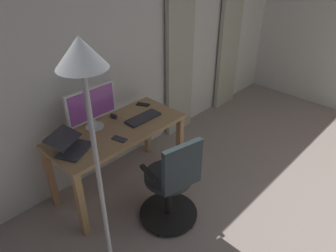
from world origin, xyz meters
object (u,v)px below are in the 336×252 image
object	(u,v)px
laptop	(70,145)
computer_mouse	(114,116)
cell_phone_by_monitor	(119,139)
floor_lamp	(90,115)
office_chair	(172,185)
cell_phone_face_up	(143,104)
desk	(118,138)
computer_keyboard	(143,118)
computer_monitor	(91,106)

from	to	relation	value
laptop	computer_mouse	world-z (taller)	laptop
cell_phone_by_monitor	floor_lamp	size ratio (longest dim) A/B	0.07
office_chair	laptop	size ratio (longest dim) A/B	2.38
office_chair	laptop	bearing A→B (deg)	137.22
office_chair	cell_phone_face_up	distance (m)	1.08
office_chair	cell_phone_face_up	world-z (taller)	office_chair
cell_phone_by_monitor	laptop	bearing A→B (deg)	-38.81
desk	office_chair	bearing A→B (deg)	91.77
computer_keyboard	computer_mouse	world-z (taller)	computer_mouse
office_chair	floor_lamp	world-z (taller)	floor_lamp
cell_phone_face_up	cell_phone_by_monitor	size ratio (longest dim) A/B	1.00
cell_phone_face_up	floor_lamp	world-z (taller)	floor_lamp
office_chair	computer_keyboard	bearing A→B (deg)	79.06
computer_keyboard	computer_mouse	xyz separation A→B (m)	(0.19, -0.24, 0.01)
cell_phone_face_up	computer_mouse	bearing A→B (deg)	-26.92
laptop	cell_phone_by_monitor	bearing A→B (deg)	130.81
office_chair	floor_lamp	distance (m)	1.35
laptop	cell_phone_face_up	size ratio (longest dim) A/B	2.79
cell_phone_face_up	computer_keyboard	bearing A→B (deg)	22.89
computer_keyboard	floor_lamp	distance (m)	1.55
computer_monitor	floor_lamp	world-z (taller)	floor_lamp
computer_monitor	computer_keyboard	xyz separation A→B (m)	(-0.44, 0.23, -0.22)
computer_monitor	laptop	world-z (taller)	computer_monitor
laptop	floor_lamp	bearing A→B (deg)	47.19
laptop	computer_mouse	size ratio (longest dim) A/B	4.02
computer_monitor	floor_lamp	distance (m)	1.34
office_chair	floor_lamp	bearing A→B (deg)	-159.43
computer_monitor	cell_phone_by_monitor	xyz separation A→B (m)	(-0.03, 0.35, -0.23)
computer_monitor	cell_phone_face_up	size ratio (longest dim) A/B	3.69
computer_keyboard	floor_lamp	xyz separation A→B (m)	(1.07, 0.80, 0.79)
computer_monitor	computer_mouse	xyz separation A→B (m)	(-0.25, -0.01, -0.22)
desk	cell_phone_face_up	bearing A→B (deg)	-160.34
computer_keyboard	cell_phone_face_up	world-z (taller)	computer_keyboard
computer_monitor	computer_mouse	bearing A→B (deg)	-177.71
desk	laptop	distance (m)	0.52
computer_keyboard	laptop	size ratio (longest dim) A/B	0.95
cell_phone_by_monitor	cell_phone_face_up	bearing A→B (deg)	-165.38
office_chair	cell_phone_face_up	size ratio (longest dim) A/B	6.63
computer_keyboard	computer_mouse	size ratio (longest dim) A/B	3.81
computer_monitor	laptop	xyz separation A→B (m)	(0.37, 0.18, -0.19)
desk	floor_lamp	bearing A→B (deg)	47.85
desk	office_chair	size ratio (longest dim) A/B	1.42
desk	cell_phone_face_up	distance (m)	0.56
computer_monitor	computer_mouse	size ratio (longest dim) A/B	5.32
computer_mouse	cell_phone_by_monitor	world-z (taller)	computer_mouse
desk	computer_keyboard	size ratio (longest dim) A/B	3.56
computer_mouse	desk	bearing A→B (deg)	59.26
laptop	computer_mouse	xyz separation A→B (m)	(-0.62, -0.19, -0.03)
office_chair	computer_keyboard	size ratio (longest dim) A/B	2.51
desk	computer_monitor	distance (m)	0.41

